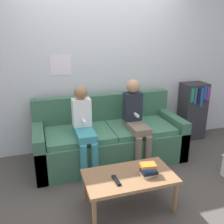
% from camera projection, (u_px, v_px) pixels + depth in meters
% --- Properties ---
extents(ground_plane, '(10.00, 10.00, 0.00)m').
position_uv_depth(ground_plane, '(121.00, 177.00, 3.21)').
color(ground_plane, '#4C4742').
extents(wall_back, '(8.00, 0.06, 2.60)m').
position_uv_depth(wall_back, '(99.00, 65.00, 3.75)').
color(wall_back, silver).
rests_on(wall_back, ground_plane).
extents(couch, '(2.08, 0.84, 0.89)m').
position_uv_depth(couch, '(109.00, 139.00, 3.61)').
color(couch, '#38664C').
rests_on(couch, ground_plane).
extents(coffee_table, '(0.94, 0.52, 0.38)m').
position_uv_depth(coffee_table, '(129.00, 179.00, 2.59)').
color(coffee_table, '#8E6642').
rests_on(coffee_table, ground_plane).
extents(person_left, '(0.24, 0.57, 1.13)m').
position_uv_depth(person_left, '(84.00, 126.00, 3.20)').
color(person_left, teal).
rests_on(person_left, ground_plane).
extents(person_right, '(0.24, 0.57, 1.17)m').
position_uv_depth(person_right, '(136.00, 118.00, 3.40)').
color(person_right, '#756656').
rests_on(person_right, ground_plane).
extents(tv_remote, '(0.05, 0.17, 0.02)m').
position_uv_depth(tv_remote, '(116.00, 180.00, 2.47)').
color(tv_remote, black).
rests_on(tv_remote, coffee_table).
extents(book_stack, '(0.17, 0.16, 0.13)m').
position_uv_depth(book_stack, '(148.00, 170.00, 2.57)').
color(book_stack, silver).
rests_on(book_stack, coffee_table).
extents(bookshelf, '(0.40, 0.34, 0.96)m').
position_uv_depth(bookshelf, '(192.00, 111.00, 4.26)').
color(bookshelf, '#2D2D33').
rests_on(bookshelf, ground_plane).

